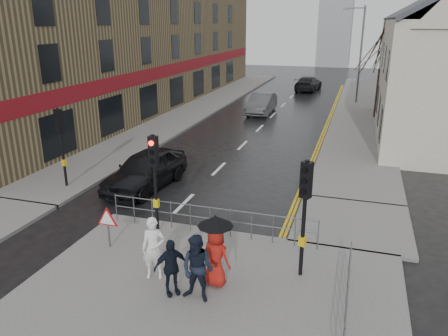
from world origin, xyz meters
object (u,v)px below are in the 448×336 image
Objects in this scene: pedestrian_a at (154,248)px; car_mid at (261,104)px; car_parked at (145,170)px; pedestrian_d at (171,267)px; pedestrian_with_umbrella at (216,247)px; pedestrian_b at (198,269)px.

pedestrian_a reaches higher than car_mid.
pedestrian_a is 7.42m from car_parked.
car_parked is at bearing 78.10° from pedestrian_d.
pedestrian_a is 0.38× the size of car_mid.
car_parked is (-4.35, 7.08, -0.11)m from pedestrian_d.
pedestrian_with_umbrella reaches higher than car_parked.
pedestrian_d reaches higher than car_parked.
pedestrian_with_umbrella is (1.73, 0.18, 0.22)m from pedestrian_a.
pedestrian_d is at bearing -54.10° from pedestrian_a.
pedestrian_b is at bearing -104.46° from pedestrian_with_umbrella.
pedestrian_b is at bearing -80.83° from car_mid.
pedestrian_with_umbrella is 1.28m from pedestrian_d.
pedestrian_b reaches higher than car_mid.
pedestrian_a is 23.88m from car_mid.
pedestrian_with_umbrella is 23.94m from car_mid.
pedestrian_with_umbrella is at bearing -10.72° from pedestrian_a.
car_parked is (-5.32, 6.31, -0.44)m from pedestrian_with_umbrella.
pedestrian_d is at bearing -141.61° from pedestrian_with_umbrella.
pedestrian_b is (1.52, -0.62, 0.01)m from pedestrian_a.
pedestrian_b reaches higher than car_parked.
car_parked reaches higher than car_mid.
car_parked is (-5.11, 7.12, -0.23)m from pedestrian_b.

